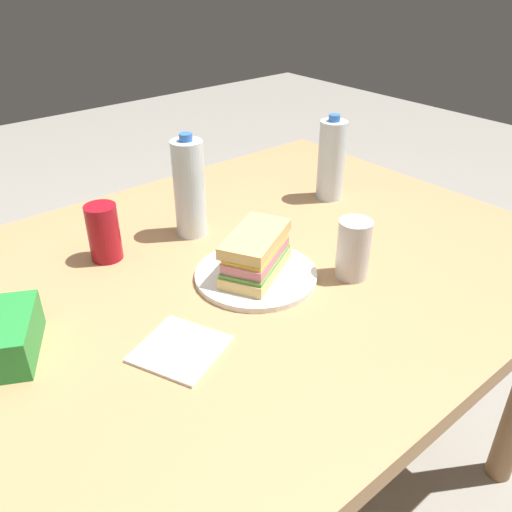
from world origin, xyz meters
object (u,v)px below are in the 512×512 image
object	(u,v)px
water_bottle_tall	(331,160)
water_bottle_spare	(189,189)
soda_can_silver	(353,249)
soda_can_red	(104,233)
paper_plate	(256,275)
dining_table	(204,317)
sandwich	(256,254)

from	to	relation	value
water_bottle_tall	water_bottle_spare	size ratio (longest dim) A/B	0.93
soda_can_silver	soda_can_red	bearing A→B (deg)	132.20
paper_plate	water_bottle_tall	xyz separation A→B (m)	(0.40, 0.18, 0.10)
water_bottle_tall	paper_plate	bearing A→B (deg)	-156.25
soda_can_red	water_bottle_tall	world-z (taller)	water_bottle_tall
paper_plate	soda_can_silver	world-z (taller)	soda_can_silver
dining_table	paper_plate	distance (m)	0.14
dining_table	water_bottle_tall	size ratio (longest dim) A/B	7.08
sandwich	water_bottle_tall	size ratio (longest dim) A/B	0.91
soda_can_silver	paper_plate	bearing A→B (deg)	142.37
water_bottle_tall	water_bottle_spare	bearing A→B (deg)	170.57
paper_plate	water_bottle_tall	size ratio (longest dim) A/B	1.12
sandwich	soda_can_silver	distance (m)	0.19
water_bottle_tall	soda_can_silver	xyz separation A→B (m)	(-0.25, -0.29, -0.04)
water_bottle_tall	water_bottle_spare	world-z (taller)	water_bottle_spare
water_bottle_tall	soda_can_red	bearing A→B (deg)	171.59
dining_table	sandwich	xyz separation A→B (m)	(0.09, -0.05, 0.14)
sandwich	water_bottle_spare	size ratio (longest dim) A/B	0.85
dining_table	paper_plate	xyz separation A→B (m)	(0.09, -0.06, 0.09)
dining_table	soda_can_red	size ratio (longest dim) A/B	12.69
water_bottle_tall	soda_can_silver	bearing A→B (deg)	-130.18
soda_can_red	water_bottle_spare	distance (m)	0.21
paper_plate	soda_can_red	bearing A→B (deg)	126.24
sandwich	soda_can_red	xyz separation A→B (m)	(-0.19, 0.26, 0.01)
paper_plate	soda_can_silver	size ratio (longest dim) A/B	2.00
soda_can_red	soda_can_silver	size ratio (longest dim) A/B	1.00
dining_table	soda_can_silver	bearing A→B (deg)	-35.59
water_bottle_spare	soda_can_silver	size ratio (longest dim) A/B	1.93
soda_can_silver	water_bottle_spare	bearing A→B (deg)	111.79
dining_table	water_bottle_tall	xyz separation A→B (m)	(0.49, 0.12, 0.19)
dining_table	water_bottle_tall	world-z (taller)	water_bottle_tall
soda_can_silver	dining_table	bearing A→B (deg)	144.41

